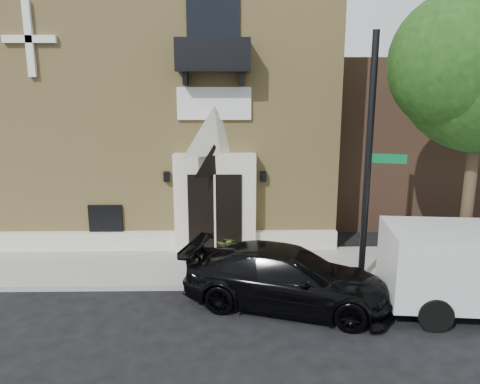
# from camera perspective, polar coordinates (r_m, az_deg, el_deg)

# --- Properties ---
(ground) EXTENTS (120.00, 120.00, 0.00)m
(ground) POSITION_cam_1_polar(r_m,az_deg,el_deg) (13.06, 1.11, -11.88)
(ground) COLOR black
(ground) RESTS_ON ground
(sidewalk) EXTENTS (42.00, 3.00, 0.15)m
(sidewalk) POSITION_cam_1_polar(r_m,az_deg,el_deg) (14.47, 4.90, -9.02)
(sidewalk) COLOR gray
(sidewalk) RESTS_ON ground
(church) EXTENTS (12.20, 11.01, 9.30)m
(church) POSITION_cam_1_polar(r_m,az_deg,el_deg) (19.95, -8.43, 10.49)
(church) COLOR tan
(church) RESTS_ON ground
(black_sedan) EXTENTS (5.60, 3.55, 1.51)m
(black_sedan) POSITION_cam_1_polar(r_m,az_deg,el_deg) (12.00, 5.74, -10.34)
(black_sedan) COLOR black
(black_sedan) RESTS_ON ground
(street_sign) EXTENTS (1.04, 1.18, 6.67)m
(street_sign) POSITION_cam_1_polar(r_m,az_deg,el_deg) (12.84, 15.44, 3.62)
(street_sign) COLOR black
(street_sign) RESTS_ON sidewalk
(fire_hydrant) EXTENTS (0.51, 0.41, 0.89)m
(fire_hydrant) POSITION_cam_1_polar(r_m,az_deg,el_deg) (14.00, 17.40, -8.12)
(fire_hydrant) COLOR #A80713
(fire_hydrant) RESTS_ON sidewalk
(planter) EXTENTS (0.84, 0.79, 0.75)m
(planter) POSITION_cam_1_polar(r_m,az_deg,el_deg) (14.66, -1.40, -6.79)
(planter) COLOR #57722F
(planter) RESTS_ON sidewalk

